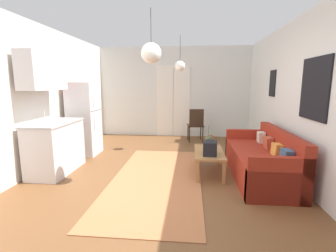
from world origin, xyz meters
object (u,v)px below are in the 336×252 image
object	(u,v)px
coffee_table	(209,154)
handbag	(210,148)
pendant_lamp_far	(180,66)
refrigerator	(84,119)
accent_chair	(196,124)
pendant_lamp_near	(151,53)
bamboo_vase	(208,144)
couch	(263,161)

from	to	relation	value
coffee_table	handbag	distance (m)	0.28
handbag	pendant_lamp_far	bearing A→B (deg)	108.83
coffee_table	handbag	xyz separation A→B (m)	(-0.01, -0.22, 0.17)
refrigerator	accent_chair	distance (m)	2.86
coffee_table	handbag	world-z (taller)	handbag
pendant_lamp_far	accent_chair	bearing A→B (deg)	64.96
coffee_table	refrigerator	world-z (taller)	refrigerator
pendant_lamp_near	bamboo_vase	bearing A→B (deg)	34.18
coffee_table	couch	bearing A→B (deg)	-7.07
couch	coffee_table	world-z (taller)	couch
bamboo_vase	accent_chair	world-z (taller)	accent_chair
couch	coffee_table	bearing A→B (deg)	172.93
couch	pendant_lamp_far	xyz separation A→B (m)	(-1.49, 1.61, 1.68)
bamboo_vase	pendant_lamp_far	world-z (taller)	pendant_lamp_far
coffee_table	pendant_lamp_far	xyz separation A→B (m)	(-0.59, 1.50, 1.61)
pendant_lamp_far	bamboo_vase	bearing A→B (deg)	-67.39
bamboo_vase	pendant_lamp_near	xyz separation A→B (m)	(-0.91, -0.62, 1.49)
coffee_table	bamboo_vase	distance (m)	0.19
handbag	pendant_lamp_near	distance (m)	1.77
couch	refrigerator	xyz separation A→B (m)	(-3.58, 1.07, 0.52)
handbag	accent_chair	distance (m)	2.58
coffee_table	accent_chair	world-z (taller)	accent_chair
coffee_table	pendant_lamp_far	size ratio (longest dim) A/B	1.23
accent_chair	pendant_lamp_far	world-z (taller)	pendant_lamp_far
handbag	refrigerator	size ratio (longest dim) A/B	0.21
couch	bamboo_vase	xyz separation A→B (m)	(-0.91, 0.22, 0.23)
couch	bamboo_vase	distance (m)	0.96
bamboo_vase	pendant_lamp_far	bearing A→B (deg)	112.61
accent_chair	pendant_lamp_far	xyz separation A→B (m)	(-0.40, -0.85, 1.46)
bamboo_vase	handbag	world-z (taller)	bamboo_vase
bamboo_vase	couch	bearing A→B (deg)	-13.33
couch	refrigerator	bearing A→B (deg)	163.30
handbag	pendant_lamp_near	xyz separation A→B (m)	(-0.91, -0.29, 1.48)
coffee_table	refrigerator	bearing A→B (deg)	160.25
accent_chair	pendant_lamp_near	distance (m)	3.31
refrigerator	bamboo_vase	bearing A→B (deg)	-17.83
handbag	pendant_lamp_near	bearing A→B (deg)	-162.45
pendant_lamp_far	pendant_lamp_near	bearing A→B (deg)	-99.25
coffee_table	pendant_lamp_near	bearing A→B (deg)	-150.92
handbag	accent_chair	xyz separation A→B (m)	(-0.19, 2.57, -0.02)
bamboo_vase	refrigerator	xyz separation A→B (m)	(-2.67, 0.86, 0.28)
couch	accent_chair	world-z (taller)	accent_chair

